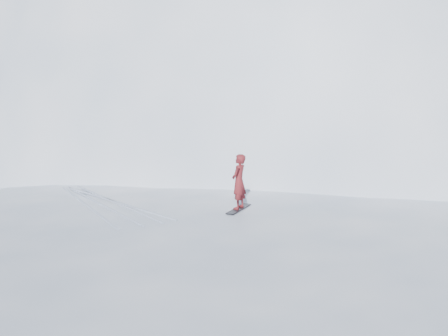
# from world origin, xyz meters

# --- Properties ---
(ground) EXTENTS (400.00, 400.00, 0.00)m
(ground) POSITION_xyz_m (0.00, 0.00, 0.00)
(ground) COLOR white
(ground) RESTS_ON ground
(near_ridge) EXTENTS (36.00, 28.00, 4.80)m
(near_ridge) POSITION_xyz_m (1.00, 3.00, 0.00)
(near_ridge) COLOR white
(near_ridge) RESTS_ON ground
(summit_peak) EXTENTS (60.00, 56.00, 56.00)m
(summit_peak) POSITION_xyz_m (22.00, 26.00, 0.00)
(summit_peak) COLOR white
(summit_peak) RESTS_ON ground
(peak_shoulder) EXTENTS (28.00, 24.00, 18.00)m
(peak_shoulder) POSITION_xyz_m (10.00, 20.00, 0.00)
(peak_shoulder) COLOR white
(peak_shoulder) RESTS_ON ground
(wind_bumps) EXTENTS (16.00, 14.40, 1.00)m
(wind_bumps) POSITION_xyz_m (-0.56, 2.12, 0.00)
(wind_bumps) COLOR white
(wind_bumps) RESTS_ON ground
(snowboard) EXTENTS (1.22, 1.03, 0.02)m
(snowboard) POSITION_xyz_m (2.05, 2.12, 2.41)
(snowboard) COLOR black
(snowboard) RESTS_ON near_ridge
(snowboarder) EXTENTS (0.72, 0.68, 1.65)m
(snowboarder) POSITION_xyz_m (2.05, 2.12, 3.25)
(snowboarder) COLOR maroon
(snowboarder) RESTS_ON snowboard
(board_tracks) EXTENTS (2.19, 5.99, 0.04)m
(board_tracks) POSITION_xyz_m (-1.41, 4.66, 2.42)
(board_tracks) COLOR silver
(board_tracks) RESTS_ON ground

